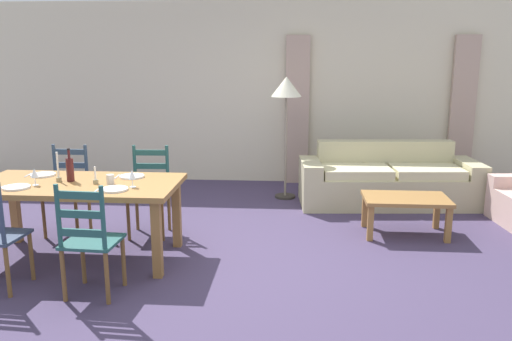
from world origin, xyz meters
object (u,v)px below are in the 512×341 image
(coffee_table, at_px, (406,203))
(dining_table, at_px, (77,191))
(dining_chair_far_right, at_px, (149,191))
(dining_chair_far_left, at_px, (68,190))
(coffee_cup_primary, at_px, (110,179))
(wine_glass_near_right, at_px, (132,175))
(wine_bottle, at_px, (70,169))
(dining_chair_near_right, at_px, (89,240))
(wine_glass_near_left, at_px, (34,174))
(standing_lamp, at_px, (286,94))
(couch, at_px, (388,182))

(coffee_table, bearing_deg, dining_table, -163.97)
(dining_chair_far_right, xyz_separation_m, coffee_table, (2.76, 0.19, -0.12))
(dining_chair_far_left, height_order, coffee_cup_primary, dining_chair_far_left)
(wine_glass_near_right, distance_m, coffee_table, 2.91)
(wine_bottle, xyz_separation_m, coffee_table, (3.31, 0.89, -0.51))
(dining_table, bearing_deg, wine_bottle, 149.61)
(coffee_cup_primary, bearing_deg, dining_chair_near_right, -84.13)
(wine_bottle, distance_m, wine_glass_near_right, 0.68)
(dining_chair_near_right, relative_size, wine_glass_near_left, 5.96)
(wine_glass_near_right, height_order, standing_lamp, standing_lamp)
(dining_table, bearing_deg, dining_chair_far_left, 120.77)
(standing_lamp, bearing_deg, wine_bottle, -130.89)
(dining_chair_near_right, xyz_separation_m, wine_glass_near_right, (0.16, 0.65, 0.38))
(coffee_cup_primary, bearing_deg, dining_chair_far_left, 135.43)
(wine_bottle, bearing_deg, couch, 32.30)
(dining_chair_far_left, distance_m, coffee_cup_primary, 1.12)
(wine_glass_near_left, bearing_deg, dining_table, 22.66)
(wine_bottle, relative_size, standing_lamp, 0.19)
(wine_glass_near_left, bearing_deg, wine_bottle, 35.30)
(dining_chair_far_left, distance_m, wine_glass_near_left, 0.95)
(wine_glass_near_left, height_order, wine_glass_near_right, same)
(dining_chair_near_right, distance_m, wine_bottle, 1.04)
(wine_glass_near_right, bearing_deg, standing_lamp, 61.71)
(dining_table, bearing_deg, coffee_table, 16.03)
(dining_chair_near_right, bearing_deg, wine_bottle, 120.70)
(standing_lamp, bearing_deg, coffee_cup_primary, -123.51)
(couch, height_order, coffee_table, couch)
(dining_chair_far_left, relative_size, wine_glass_near_right, 5.96)
(dining_chair_far_left, height_order, dining_chair_far_right, same)
(wine_glass_near_left, bearing_deg, dining_chair_far_left, 96.66)
(dining_chair_near_right, bearing_deg, dining_chair_far_right, 87.89)
(dining_table, xyz_separation_m, dining_chair_far_right, (0.47, 0.74, -0.19))
(coffee_table, bearing_deg, dining_chair_far_left, -176.73)
(coffee_cup_primary, xyz_separation_m, standing_lamp, (1.57, 2.37, 0.62))
(coffee_cup_primary, bearing_deg, wine_bottle, 169.06)
(wine_bottle, relative_size, couch, 0.14)
(dining_chair_far_right, distance_m, standing_lamp, 2.33)
(dining_chair_near_right, relative_size, standing_lamp, 0.59)
(coffee_table, xyz_separation_m, standing_lamp, (-1.33, 1.40, 1.06))
(dining_chair_far_left, bearing_deg, dining_table, -59.23)
(coffee_table, bearing_deg, dining_chair_near_right, -148.74)
(dining_chair_near_right, xyz_separation_m, dining_chair_far_left, (-0.85, 1.50, 0.00))
(wine_bottle, bearing_deg, dining_chair_far_right, 52.04)
(dining_chair_near_right, bearing_deg, wine_glass_near_left, 139.14)
(wine_bottle, xyz_separation_m, couch, (3.33, 2.10, -0.58))
(dining_chair_far_right, distance_m, wine_glass_near_right, 0.97)
(dining_chair_near_right, xyz_separation_m, standing_lamp, (1.49, 3.11, 0.93))
(coffee_table, bearing_deg, wine_glass_near_right, -158.14)
(dining_chair_far_right, bearing_deg, dining_chair_far_left, -178.56)
(couch, bearing_deg, coffee_table, -90.72)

